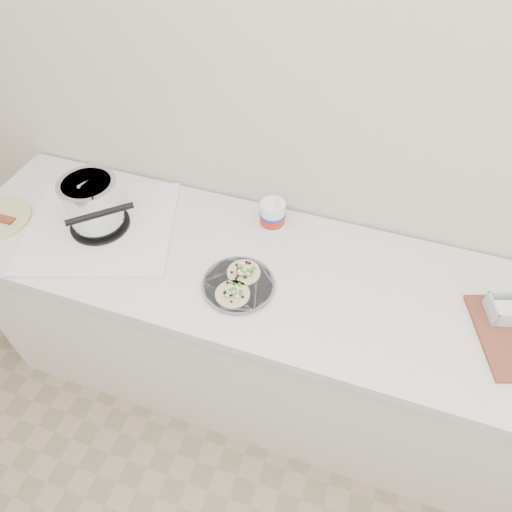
% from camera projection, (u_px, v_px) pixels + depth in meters
% --- Properties ---
extents(counter, '(2.44, 0.66, 0.90)m').
position_uv_depth(counter, '(271.00, 336.00, 1.95)').
color(counter, silver).
rests_on(counter, ground).
extents(stove, '(0.68, 0.66, 0.26)m').
position_uv_depth(stove, '(96.00, 211.00, 1.69)').
color(stove, silver).
rests_on(stove, counter).
extents(taco_plate, '(0.25, 0.25, 0.04)m').
position_uv_depth(taco_plate, '(238.00, 283.00, 1.55)').
color(taco_plate, '#5A5A61').
rests_on(taco_plate, counter).
extents(tub, '(0.10, 0.10, 0.22)m').
position_uv_depth(tub, '(273.00, 214.00, 1.71)').
color(tub, white).
rests_on(tub, counter).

